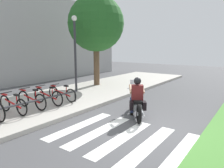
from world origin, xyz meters
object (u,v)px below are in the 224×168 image
(motorcycle, at_px, (137,104))
(bicycle_3, at_px, (32,100))
(rider, at_px, (137,94))
(bicycle_5, at_px, (62,93))
(bicycle_4, at_px, (48,96))
(bicycle_2, at_px, (13,104))
(bike_rack, at_px, (31,102))
(street_lamp, at_px, (75,47))
(tree_near_rack, at_px, (96,24))

(motorcycle, height_order, bicycle_3, motorcycle)
(rider, relative_size, bicycle_5, 0.87)
(motorcycle, distance_m, bicycle_4, 3.66)
(bicycle_4, bearing_deg, bicycle_5, 0.08)
(bicycle_2, relative_size, bike_rack, 0.37)
(rider, xyz_separation_m, street_lamp, (1.35, 4.41, 1.65))
(bicycle_2, distance_m, bicycle_3, 0.75)
(bike_rack, bearing_deg, bicycle_5, 16.60)
(bike_rack, bearing_deg, bicycle_2, 123.92)
(bicycle_2, height_order, tree_near_rack, tree_near_rack)
(rider, bearing_deg, bicycle_4, 108.72)
(bike_rack, relative_size, tree_near_rack, 0.78)
(bicycle_4, height_order, tree_near_rack, tree_near_rack)
(bicycle_4, relative_size, bike_rack, 0.40)
(bicycle_2, height_order, bicycle_3, bicycle_3)
(bike_rack, distance_m, tree_near_rack, 6.96)
(rider, bearing_deg, bicycle_3, 118.93)
(rider, distance_m, street_lamp, 4.90)
(bicycle_3, bearing_deg, bicycle_5, 0.06)
(motorcycle, height_order, rider, rider)
(bicycle_3, bearing_deg, street_lamp, 15.79)
(tree_near_rack, bearing_deg, bicycle_3, -166.35)
(bicycle_3, xyz_separation_m, tree_near_rack, (5.47, 1.33, 3.35))
(bicycle_4, height_order, bicycle_5, bicycle_4)
(motorcycle, height_order, bike_rack, motorcycle)
(motorcycle, xyz_separation_m, bicycle_2, (-2.74, 3.44, 0.03))
(motorcycle, distance_m, bicycle_5, 3.48)
(motorcycle, bearing_deg, bike_rack, 129.29)
(bicycle_2, xyz_separation_m, bicycle_3, (0.75, -0.00, 0.02))
(bicycle_5, distance_m, street_lamp, 2.84)
(street_lamp, xyz_separation_m, tree_near_rack, (2.19, 0.40, 1.38))
(bicycle_4, distance_m, street_lamp, 3.35)
(bike_rack, height_order, tree_near_rack, tree_near_rack)
(motorcycle, bearing_deg, bicycle_2, 128.48)
(bicycle_5, bearing_deg, rider, -82.88)
(street_lamp, bearing_deg, rider, -107.07)
(motorcycle, distance_m, bicycle_3, 3.98)
(rider, relative_size, tree_near_rack, 0.26)
(bicycle_4, bearing_deg, bicycle_2, 180.00)
(tree_near_rack, bearing_deg, street_lamp, -169.63)
(bicycle_3, height_order, street_lamp, street_lamp)
(motorcycle, relative_size, rider, 1.30)
(rider, distance_m, bicycle_2, 4.40)
(rider, relative_size, bicycle_4, 0.84)
(tree_near_rack, bearing_deg, bicycle_4, -164.30)
(rider, distance_m, bicycle_3, 3.99)
(rider, height_order, bicycle_2, rider)
(bicycle_2, bearing_deg, bicycle_5, 0.02)
(motorcycle, relative_size, bicycle_3, 1.13)
(bike_rack, bearing_deg, rider, -51.89)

